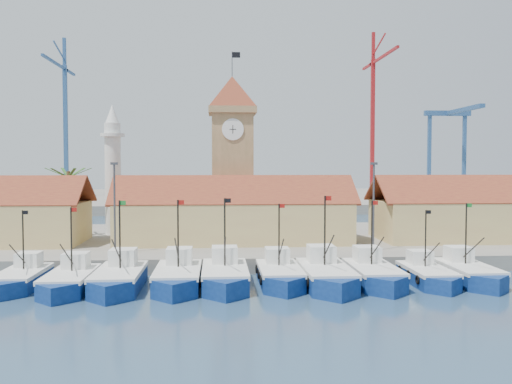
{
  "coord_description": "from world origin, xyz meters",
  "views": [
    {
      "loc": [
        -1.9,
        -44.87,
        10.31
      ],
      "look_at": [
        2.41,
        18.0,
        7.26
      ],
      "focal_mm": 40.0,
      "sensor_mm": 36.0,
      "label": 1
    }
  ],
  "objects": [
    {
      "name": "boat_9",
      "position": [
        19.99,
        2.81,
        0.76
      ],
      "size": [
        3.53,
        9.66,
        7.31
      ],
      "color": "navy",
      "rests_on": "ground"
    },
    {
      "name": "hall_center",
      "position": [
        0.0,
        20.0,
        3.99
      ],
      "size": [
        27.04,
        10.13,
        7.61
      ],
      "color": "tan",
      "rests_on": "quay"
    },
    {
      "name": "boat_0",
      "position": [
        -18.26,
        3.32,
        0.71
      ],
      "size": [
        3.29,
        9.02,
        6.82
      ],
      "color": "navy",
      "rests_on": "ground"
    },
    {
      "name": "boat_5",
      "position": [
        3.44,
        3.06,
        0.76
      ],
      "size": [
        3.53,
        9.68,
        7.32
      ],
      "color": "navy",
      "rests_on": "ground"
    },
    {
      "name": "boat_4",
      "position": [
        -1.26,
        2.52,
        0.81
      ],
      "size": [
        3.8,
        10.41,
        7.88
      ],
      "color": "navy",
      "rests_on": "ground"
    },
    {
      "name": "crane_red_right",
      "position": [
        39.51,
        103.86,
        25.84
      ],
      "size": [
        1.0,
        30.93,
        43.23
      ],
      "color": "#A2191B",
      "rests_on": "terminal"
    },
    {
      "name": "lamp_posts",
      "position": [
        0.5,
        12.0,
        6.48
      ],
      "size": [
        80.7,
        0.25,
        9.03
      ],
      "color": "#3F3F44",
      "rests_on": "quay"
    },
    {
      "name": "clock_tower",
      "position": [
        0.0,
        26.0,
        11.96
      ],
      "size": [
        5.8,
        5.8,
        22.7
      ],
      "color": "tan",
      "rests_on": "quay"
    },
    {
      "name": "boat_6",
      "position": [
        7.27,
        2.0,
        0.84
      ],
      "size": [
        3.9,
        10.69,
        8.09
      ],
      "color": "navy",
      "rests_on": "ground"
    },
    {
      "name": "boat_2",
      "position": [
        -10.01,
        2.09,
        0.8
      ],
      "size": [
        3.74,
        10.24,
        7.74
      ],
      "color": "navy",
      "rests_on": "ground"
    },
    {
      "name": "quay",
      "position": [
        0.0,
        24.0,
        0.75
      ],
      "size": [
        140.0,
        32.0,
        1.5
      ],
      "primitive_type": "cube",
      "color": "gray",
      "rests_on": "ground"
    },
    {
      "name": "boat_3",
      "position": [
        -5.21,
        2.4,
        0.8
      ],
      "size": [
        3.74,
        10.24,
        7.75
      ],
      "color": "navy",
      "rests_on": "ground"
    },
    {
      "name": "terminal",
      "position": [
        0.0,
        110.0,
        1.0
      ],
      "size": [
        240.0,
        80.0,
        2.0
      ],
      "primitive_type": "cube",
      "color": "gray",
      "rests_on": "ground"
    },
    {
      "name": "boat_8",
      "position": [
        16.19,
        2.47,
        0.69
      ],
      "size": [
        3.24,
        8.89,
        6.72
      ],
      "color": "navy",
      "rests_on": "ground"
    },
    {
      "name": "boat_1",
      "position": [
        -13.91,
        1.88,
        0.74
      ],
      "size": [
        3.46,
        9.48,
        7.17
      ],
      "color": "navy",
      "rests_on": "ground"
    },
    {
      "name": "palm_tree",
      "position": [
        -20.0,
        26.0,
        6.25
      ],
      "size": [
        5.6,
        5.03,
        8.39
      ],
      "color": "brown",
      "rests_on": "quay"
    },
    {
      "name": "crane_blue_near",
      "position": [
        -41.45,
        107.04,
        24.59
      ],
      "size": [
        1.0,
        29.27,
        41.21
      ],
      "color": "#2B5285",
      "rests_on": "terminal"
    },
    {
      "name": "boat_7",
      "position": [
        11.5,
        2.59,
        0.79
      ],
      "size": [
        3.67,
        10.05,
        7.61
      ],
      "color": "navy",
      "rests_on": "ground"
    },
    {
      "name": "gantry",
      "position": [
        62.0,
        106.65,
        20.04
      ],
      "size": [
        13.0,
        22.0,
        23.2
      ],
      "color": "#2B5285",
      "rests_on": "terminal"
    },
    {
      "name": "hall_right",
      "position": [
        32.0,
        20.0,
        3.99
      ],
      "size": [
        31.2,
        10.13,
        7.61
      ],
      "color": "tan",
      "rests_on": "quay"
    },
    {
      "name": "minaret",
      "position": [
        -15.0,
        28.0,
        9.73
      ],
      "size": [
        3.0,
        3.0,
        16.3
      ],
      "color": "silver",
      "rests_on": "quay"
    },
    {
      "name": "ground",
      "position": [
        0.0,
        0.0,
        0.0
      ],
      "size": [
        400.0,
        400.0,
        0.0
      ],
      "primitive_type": "plane",
      "color": "navy",
      "rests_on": "ground"
    }
  ]
}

